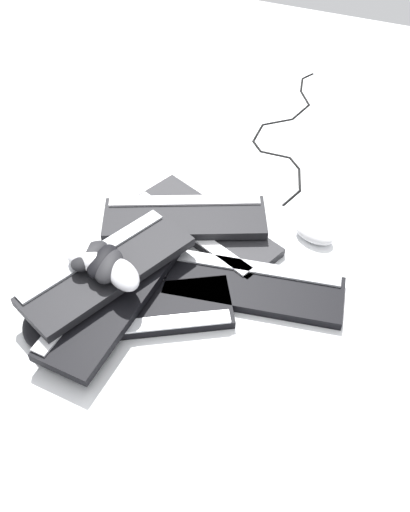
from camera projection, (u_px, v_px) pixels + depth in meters
name	position (u px, v px, depth m)	size (l,w,h in m)	color
ground_plane	(181.00, 254.00, 1.52)	(3.20, 3.20, 0.00)	white
keyboard_0	(254.00, 287.00, 1.42)	(0.46, 0.22, 0.03)	black
keyboard_1	(205.00, 226.00, 1.57)	(0.46, 0.31, 0.03)	#232326
keyboard_2	(141.00, 311.00, 1.37)	(0.46, 0.35, 0.03)	black
keyboard_3	(111.00, 298.00, 1.36)	(0.18, 0.45, 0.03)	black
keyboard_4	(185.00, 217.00, 1.55)	(0.46, 0.31, 0.03)	black
keyboard_5	(107.00, 269.00, 1.38)	(0.31, 0.46, 0.03)	black
mouse_0	(37.00, 329.00, 1.33)	(0.11, 0.07, 0.04)	black
mouse_1	(123.00, 275.00, 1.32)	(0.11, 0.07, 0.04)	#B7B7BC
mouse_2	(314.00, 233.00, 1.54)	(0.11, 0.07, 0.04)	silver
mouse_3	(85.00, 254.00, 1.37)	(0.11, 0.07, 0.04)	silver
mouse_4	(109.00, 266.00, 1.34)	(0.11, 0.07, 0.04)	black
mouse_5	(90.00, 256.00, 1.36)	(0.11, 0.07, 0.04)	black
mouse_6	(89.00, 259.00, 1.36)	(0.11, 0.07, 0.04)	#B7B7BC
mouse_7	(103.00, 261.00, 1.35)	(0.11, 0.07, 0.04)	black
cable_0	(289.00, 130.00, 1.90)	(0.22, 0.77, 0.01)	black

